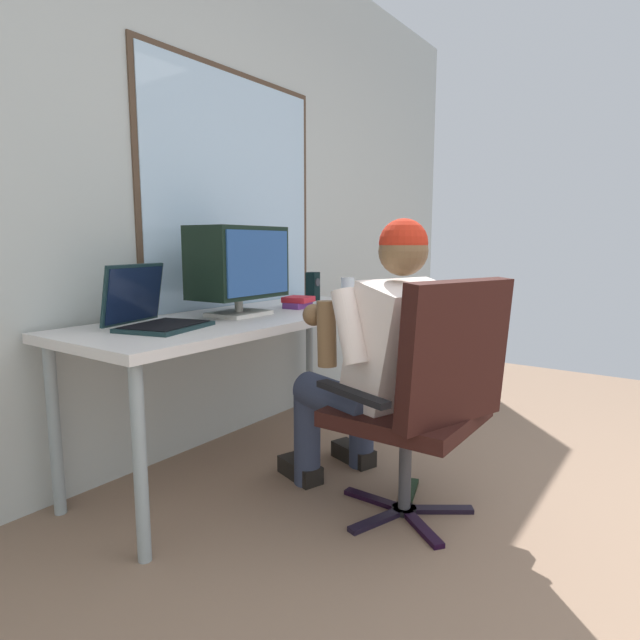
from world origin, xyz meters
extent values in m
cube|color=#B6BCB8|center=(0.00, 2.76, 1.42)|extent=(5.83, 0.06, 2.84)
cube|color=#4C3828|center=(0.26, 2.73, 1.34)|extent=(1.28, 0.01, 1.31)
cube|color=silver|center=(0.26, 2.72, 1.34)|extent=(1.22, 0.02, 1.25)
cylinder|color=#8C989D|center=(-0.86, 2.09, 0.35)|extent=(0.05, 0.05, 0.70)
cylinder|color=#8C989D|center=(0.82, 2.09, 0.35)|extent=(0.05, 0.05, 0.70)
cylinder|color=#8C989D|center=(-0.86, 2.64, 0.35)|extent=(0.05, 0.05, 0.70)
cylinder|color=#8C989D|center=(0.82, 2.64, 0.35)|extent=(0.05, 0.05, 0.70)
cube|color=silver|center=(-0.02, 2.36, 0.72)|extent=(1.81, 0.67, 0.04)
cube|color=black|center=(-0.18, 1.56, 0.01)|extent=(0.28, 0.13, 0.02)
cube|color=black|center=(-0.13, 1.40, 0.01)|extent=(0.20, 0.25, 0.02)
cube|color=black|center=(0.03, 1.40, 0.01)|extent=(0.20, 0.25, 0.02)
cube|color=black|center=(0.09, 1.56, 0.01)|extent=(0.28, 0.13, 0.02)
cube|color=black|center=(-0.04, 1.65, 0.01)|extent=(0.05, 0.28, 0.02)
cylinder|color=black|center=(-0.05, 1.51, 0.01)|extent=(0.10, 0.10, 0.02)
cylinder|color=#3F3F44|center=(-0.05, 1.51, 0.21)|extent=(0.05, 0.05, 0.37)
cube|color=black|center=(-0.05, 1.51, 0.41)|extent=(0.52, 0.52, 0.06)
cube|color=black|center=(-0.12, 1.30, 0.70)|extent=(0.50, 0.26, 0.51)
cube|color=black|center=(0.22, 1.43, 0.54)|extent=(0.16, 0.36, 0.02)
cube|color=black|center=(-0.31, 1.60, 0.54)|extent=(0.16, 0.36, 0.02)
cylinder|color=#2D354C|center=(0.17, 1.69, 0.44)|extent=(0.28, 0.44, 0.15)
cylinder|color=#2D354C|center=(0.24, 1.89, 0.22)|extent=(0.12, 0.12, 0.44)
cube|color=black|center=(0.26, 1.95, 0.04)|extent=(0.17, 0.26, 0.08)
cylinder|color=#2D354C|center=(-0.13, 1.79, 0.44)|extent=(0.28, 0.44, 0.15)
cylinder|color=#2D354C|center=(-0.06, 1.99, 0.22)|extent=(0.12, 0.12, 0.44)
cube|color=black|center=(-0.04, 2.05, 0.04)|extent=(0.17, 0.26, 0.08)
cube|color=silver|center=(-0.05, 1.54, 0.68)|extent=(0.46, 0.42, 0.52)
sphere|color=brown|center=(-0.05, 1.54, 1.05)|extent=(0.19, 0.19, 0.19)
sphere|color=red|center=(-0.05, 1.54, 1.08)|extent=(0.19, 0.19, 0.19)
cylinder|color=silver|center=(0.18, 1.52, 0.77)|extent=(0.15, 0.22, 0.29)
cylinder|color=brown|center=(0.21, 1.61, 0.63)|extent=(0.10, 0.11, 0.26)
sphere|color=brown|center=(0.22, 1.64, 0.61)|extent=(0.09, 0.09, 0.09)
cylinder|color=silver|center=(-0.24, 1.66, 0.77)|extent=(0.14, 0.19, 0.29)
cylinder|color=brown|center=(-0.19, 1.80, 0.73)|extent=(0.10, 0.11, 0.26)
sphere|color=brown|center=(-0.16, 1.88, 0.79)|extent=(0.09, 0.09, 0.09)
cube|color=beige|center=(-0.08, 2.39, 0.75)|extent=(0.27, 0.22, 0.02)
cylinder|color=beige|center=(-0.08, 2.39, 0.79)|extent=(0.04, 0.04, 0.07)
cube|color=black|center=(-0.08, 2.39, 0.99)|extent=(0.47, 0.27, 0.33)
cube|color=#264C8C|center=(-0.07, 2.26, 0.99)|extent=(0.42, 0.02, 0.29)
cube|color=#152A2C|center=(-0.54, 2.35, 0.75)|extent=(0.38, 0.33, 0.02)
cube|color=black|center=(-0.54, 2.35, 0.76)|extent=(0.35, 0.30, 0.00)
cube|color=#152A2C|center=(-0.57, 2.49, 0.88)|extent=(0.33, 0.14, 0.24)
cube|color=#0F1933|center=(-0.57, 2.48, 0.87)|extent=(0.31, 0.12, 0.22)
cylinder|color=silver|center=(0.59, 2.20, 0.74)|extent=(0.07, 0.07, 0.00)
cylinder|color=silver|center=(0.59, 2.20, 0.78)|extent=(0.01, 0.01, 0.07)
cylinder|color=silver|center=(0.59, 2.20, 0.85)|extent=(0.07, 0.07, 0.08)
cylinder|color=#5C0614|center=(0.59, 2.20, 0.83)|extent=(0.07, 0.07, 0.03)
cube|color=black|center=(0.66, 2.49, 0.82)|extent=(0.07, 0.07, 0.17)
cylinder|color=#333338|center=(0.66, 2.46, 0.85)|extent=(0.05, 0.01, 0.05)
cube|color=#673181|center=(0.31, 2.34, 0.75)|extent=(0.15, 0.11, 0.03)
cube|color=red|center=(0.32, 2.34, 0.78)|extent=(0.16, 0.16, 0.03)
camera|label=1|loc=(-1.86, 0.63, 1.08)|focal=29.45mm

